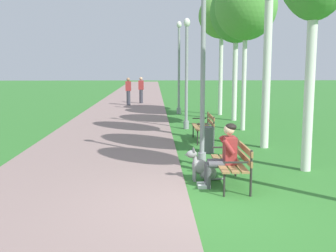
# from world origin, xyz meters

# --- Properties ---
(ground_plane) EXTENTS (120.00, 120.00, 0.00)m
(ground_plane) POSITION_xyz_m (0.00, 0.00, 0.00)
(ground_plane) COLOR #33752D
(paved_path) EXTENTS (4.15, 60.00, 0.04)m
(paved_path) POSITION_xyz_m (-2.42, 24.00, 0.02)
(paved_path) COLOR gray
(paved_path) RESTS_ON ground
(park_bench_near) EXTENTS (0.55, 1.50, 0.85)m
(park_bench_near) POSITION_xyz_m (0.60, 1.22, 0.51)
(park_bench_near) COLOR olive
(park_bench_near) RESTS_ON ground
(park_bench_mid) EXTENTS (0.55, 1.50, 0.85)m
(park_bench_mid) POSITION_xyz_m (0.63, 6.08, 0.51)
(park_bench_mid) COLOR olive
(park_bench_mid) RESTS_ON ground
(person_seated_on_near_bench) EXTENTS (0.74, 0.49, 1.25)m
(person_seated_on_near_bench) POSITION_xyz_m (0.39, 1.13, 0.68)
(person_seated_on_near_bench) COLOR #4C4C51
(person_seated_on_near_bench) RESTS_ON ground
(dog_grey) EXTENTS (0.83, 0.30, 0.71)m
(dog_grey) POSITION_xyz_m (0.04, 1.60, 0.26)
(dog_grey) COLOR gray
(dog_grey) RESTS_ON ground
(lamp_post_near) EXTENTS (0.24, 0.24, 4.27)m
(lamp_post_near) POSITION_xyz_m (0.17, 2.94, 2.21)
(lamp_post_near) COLOR gray
(lamp_post_near) RESTS_ON ground
(lamp_post_mid) EXTENTS (0.24, 0.24, 4.04)m
(lamp_post_mid) POSITION_xyz_m (0.25, 8.62, 2.09)
(lamp_post_mid) COLOR gray
(lamp_post_mid) RESTS_ON ground
(lamp_post_far) EXTENTS (0.24, 0.24, 4.43)m
(lamp_post_far) POSITION_xyz_m (0.26, 13.51, 2.29)
(lamp_post_far) COLOR gray
(lamp_post_far) RESTS_ON ground
(birch_tree_fourth) EXTENTS (2.19, 2.21, 5.63)m
(birch_tree_fourth) POSITION_xyz_m (2.29, 8.26, 4.40)
(birch_tree_fourth) COLOR silver
(birch_tree_fourth) RESTS_ON ground
(birch_tree_fifth) EXTENTS (2.18, 2.16, 5.84)m
(birch_tree_fifth) POSITION_xyz_m (2.49, 10.97, 4.52)
(birch_tree_fifth) COLOR silver
(birch_tree_fifth) RESTS_ON ground
(birch_tree_sixth) EXTENTS (2.15, 2.07, 5.67)m
(birch_tree_sixth) POSITION_xyz_m (2.21, 13.01, 4.59)
(birch_tree_sixth) COLOR silver
(birch_tree_sixth) RESTS_ON ground
(litter_bin) EXTENTS (0.36, 0.36, 0.70)m
(litter_bin) POSITION_xyz_m (0.50, 4.37, 0.35)
(litter_bin) COLOR #515156
(litter_bin) RESTS_ON ground
(pedestrian_distant) EXTENTS (0.32, 0.22, 1.65)m
(pedestrian_distant) POSITION_xyz_m (-2.45, 17.68, 0.84)
(pedestrian_distant) COLOR #383842
(pedestrian_distant) RESTS_ON ground
(pedestrian_further_distant) EXTENTS (0.32, 0.22, 1.65)m
(pedestrian_further_distant) POSITION_xyz_m (-1.74, 18.92, 0.84)
(pedestrian_further_distant) COLOR #383842
(pedestrian_further_distant) RESTS_ON ground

